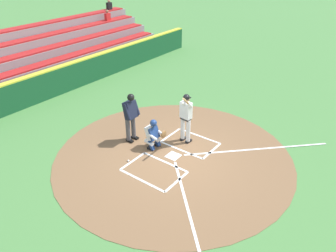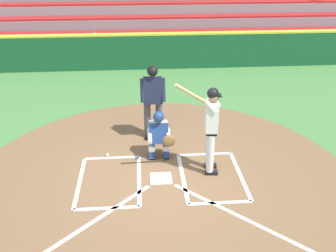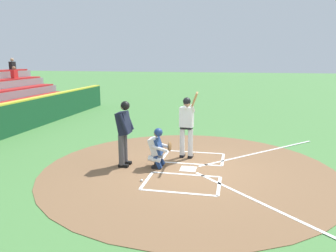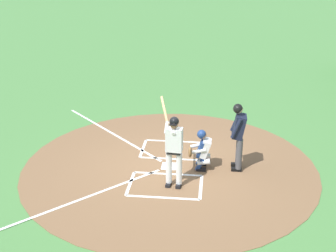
# 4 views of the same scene
# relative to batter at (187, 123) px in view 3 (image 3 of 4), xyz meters

# --- Properties ---
(ground_plane) EXTENTS (120.00, 120.00, 0.00)m
(ground_plane) POSITION_rel_batter_xyz_m (1.02, 0.21, -1.10)
(ground_plane) COLOR #4C8442
(dirt_circle) EXTENTS (8.00, 8.00, 0.01)m
(dirt_circle) POSITION_rel_batter_xyz_m (1.02, 0.21, -1.09)
(dirt_circle) COLOR brown
(dirt_circle) RESTS_ON ground
(home_plate_and_chalk) EXTENTS (7.93, 4.91, 0.01)m
(home_plate_and_chalk) POSITION_rel_batter_xyz_m (1.02, 1.09, -1.08)
(home_plate_and_chalk) COLOR white
(home_plate_and_chalk) RESTS_ON dirt_circle
(batter) EXTENTS (0.98, 0.64, 2.13)m
(batter) POSITION_rel_batter_xyz_m (0.00, 0.00, 0.00)
(batter) COLOR white
(batter) RESTS_ON ground
(catcher) EXTENTS (0.59, 0.60, 1.13)m
(catcher) POSITION_rel_batter_xyz_m (1.00, -0.66, -0.51)
(catcher) COLOR black
(catcher) RESTS_ON ground
(plate_umpire) EXTENTS (0.58, 0.40, 1.86)m
(plate_umpire) POSITION_rel_batter_xyz_m (1.09, -1.61, -0.02)
(plate_umpire) COLOR #4C4C51
(plate_umpire) RESTS_ON ground
(baseball) EXTENTS (0.07, 0.07, 0.07)m
(baseball) POSITION_rel_batter_xyz_m (2.17, -0.79, -1.06)
(baseball) COLOR white
(baseball) RESTS_ON ground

